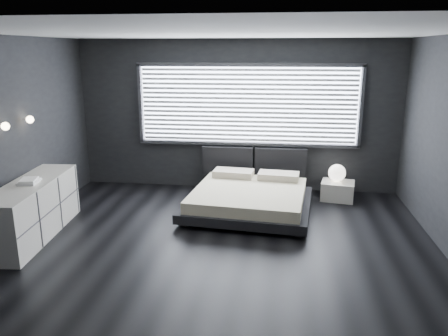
# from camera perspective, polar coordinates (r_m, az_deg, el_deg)

# --- Properties ---
(room) EXTENTS (6.04, 6.00, 2.80)m
(room) POSITION_cam_1_polar(r_m,az_deg,el_deg) (5.55, -1.12, 2.71)
(room) COLOR black
(room) RESTS_ON ground
(window) EXTENTS (4.14, 0.09, 1.52)m
(window) POSITION_cam_1_polar(r_m,az_deg,el_deg) (8.14, 3.09, 8.18)
(window) COLOR white
(window) RESTS_ON ground
(headboard) EXTENTS (1.96, 0.16, 0.52)m
(headboard) POSITION_cam_1_polar(r_m,az_deg,el_deg) (8.26, 3.92, 0.93)
(headboard) COLOR black
(headboard) RESTS_ON ground
(sconce_near) EXTENTS (0.18, 0.11, 0.11)m
(sconce_near) POSITION_cam_1_polar(r_m,az_deg,el_deg) (6.62, -26.68, 4.89)
(sconce_near) COLOR silver
(sconce_near) RESTS_ON ground
(sconce_far) EXTENTS (0.18, 0.11, 0.11)m
(sconce_far) POSITION_cam_1_polar(r_m,az_deg,el_deg) (7.12, -24.04, 5.81)
(sconce_far) COLOR silver
(sconce_far) RESTS_ON ground
(bed) EXTENTS (2.16, 2.08, 0.51)m
(bed) POSITION_cam_1_polar(r_m,az_deg,el_deg) (7.22, 3.31, -3.92)
(bed) COLOR black
(bed) RESTS_ON ground
(nightstand) EXTENTS (0.63, 0.56, 0.33)m
(nightstand) POSITION_cam_1_polar(r_m,az_deg,el_deg) (8.08, 14.60, -2.87)
(nightstand) COLOR silver
(nightstand) RESTS_ON ground
(orb_lamp) EXTENTS (0.30, 0.30, 0.30)m
(orb_lamp) POSITION_cam_1_polar(r_m,az_deg,el_deg) (8.03, 14.54, -0.61)
(orb_lamp) COLOR white
(orb_lamp) RESTS_ON nightstand
(dresser) EXTENTS (0.73, 2.05, 0.80)m
(dresser) POSITION_cam_1_polar(r_m,az_deg,el_deg) (6.81, -23.67, -4.97)
(dresser) COLOR silver
(dresser) RESTS_ON ground
(book_stack) EXTENTS (0.29, 0.35, 0.06)m
(book_stack) POSITION_cam_1_polar(r_m,az_deg,el_deg) (6.65, -24.14, -1.56)
(book_stack) COLOR white
(book_stack) RESTS_ON dresser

